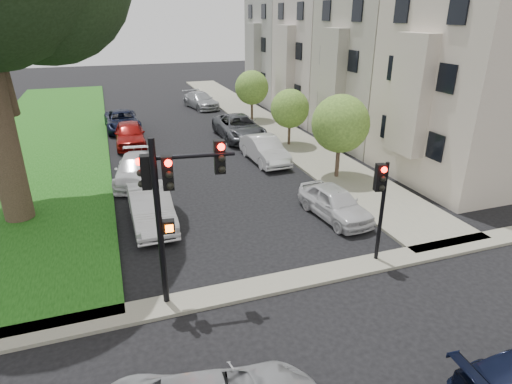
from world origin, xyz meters
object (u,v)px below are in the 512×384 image
object	(u,v)px
car_parked_1	(264,150)
car_parked_7	(130,134)
traffic_signal_secondary	(381,195)
small_tree_c	(252,88)
traffic_signal_main	(171,193)
car_parked_6	(135,170)
small_tree_a	(340,124)
car_parked_5	(151,207)
car_parked_4	(201,100)
car_parked_2	(239,127)
small_tree_b	(290,109)
car_parked_8	(122,121)
car_parked_0	(335,203)

from	to	relation	value
car_parked_1	car_parked_7	xyz separation A→B (m)	(-7.14, 5.95, 0.04)
traffic_signal_secondary	car_parked_1	bearing A→B (deg)	88.90
small_tree_c	car_parked_1	size ratio (longest dim) A/B	0.89
traffic_signal_main	car_parked_6	size ratio (longest dim) A/B	1.12
small_tree_c	car_parked_1	world-z (taller)	small_tree_c
small_tree_a	car_parked_5	xyz separation A→B (m)	(-9.78, -2.19, -2.17)
small_tree_c	car_parked_6	distance (m)	14.93
car_parked_4	car_parked_7	xyz separation A→B (m)	(-6.99, -10.50, 0.07)
car_parked_4	car_parked_7	bearing A→B (deg)	-135.16
traffic_signal_secondary	car_parked_7	world-z (taller)	traffic_signal_secondary
small_tree_c	car_parked_2	xyz separation A→B (m)	(-2.54, -4.72, -1.85)
traffic_signal_secondary	car_parked_2	distance (m)	16.95
car_parked_1	car_parked_7	distance (m)	9.30
small_tree_c	car_parked_5	distance (m)	18.89
small_tree_b	car_parked_8	bearing A→B (deg)	141.87
small_tree_a	car_parked_2	size ratio (longest dim) A/B	0.77
traffic_signal_main	car_parked_5	size ratio (longest dim) A/B	1.13
small_tree_c	car_parked_2	world-z (taller)	small_tree_c
small_tree_a	car_parked_5	size ratio (longest dim) A/B	0.97
small_tree_c	car_parked_7	distance (m)	10.76
traffic_signal_main	car_parked_1	size ratio (longest dim) A/B	1.14
small_tree_b	traffic_signal_main	bearing A→B (deg)	-124.42
traffic_signal_main	car_parked_8	distance (m)	22.06
car_parked_2	small_tree_b	bearing A→B (deg)	-48.20
car_parked_6	car_parked_7	bearing A→B (deg)	98.00
small_tree_a	car_parked_6	world-z (taller)	small_tree_a
car_parked_1	car_parked_8	bearing A→B (deg)	123.07
car_parked_2	car_parked_8	xyz separation A→B (m)	(-7.48, 5.06, -0.09)
small_tree_c	car_parked_0	xyz separation A→B (m)	(-2.41, -17.98, -1.97)
small_tree_a	traffic_signal_secondary	xyz separation A→B (m)	(-2.86, -7.72, -0.37)
traffic_signal_main	car_parked_4	world-z (taller)	traffic_signal_main
car_parked_7	car_parked_8	size ratio (longest dim) A/B	0.90
traffic_signal_secondary	car_parked_4	bearing A→B (deg)	89.84
car_parked_2	small_tree_c	bearing A→B (deg)	61.36
traffic_signal_secondary	small_tree_a	bearing A→B (deg)	69.68
small_tree_c	traffic_signal_main	size ratio (longest dim) A/B	0.78
car_parked_1	traffic_signal_main	bearing A→B (deg)	-123.58
traffic_signal_main	car_parked_0	xyz separation A→B (m)	(7.19, 3.55, -2.85)
car_parked_2	car_parked_1	bearing A→B (deg)	-91.32
small_tree_c	car_parked_4	bearing A→B (deg)	113.49
small_tree_a	car_parked_1	xyz separation A→B (m)	(-2.64, 3.81, -2.18)
car_parked_0	car_parked_1	distance (m)	7.94
small_tree_b	car_parked_8	xyz separation A→B (m)	(-10.03, 7.87, -1.75)
car_parked_6	traffic_signal_secondary	bearing A→B (deg)	-46.24
small_tree_b	car_parked_0	bearing A→B (deg)	-102.99
small_tree_c	traffic_signal_main	bearing A→B (deg)	-114.02
small_tree_a	car_parked_7	xyz separation A→B (m)	(-9.78, 9.76, -2.14)
traffic_signal_main	car_parked_0	size ratio (longest dim) A/B	1.29
car_parked_0	car_parked_5	xyz separation A→B (m)	(-7.37, 1.94, 0.07)
car_parked_0	car_parked_2	distance (m)	13.26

